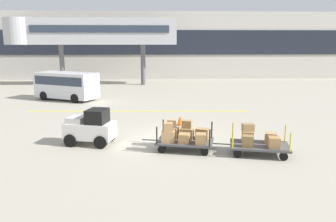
{
  "coord_description": "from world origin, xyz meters",
  "views": [
    {
      "loc": [
        -0.83,
        -15.01,
        4.46
      ],
      "look_at": [
        -0.01,
        0.08,
        1.32
      ],
      "focal_mm": 36.11,
      "sensor_mm": 36.0,
      "label": 1
    }
  ],
  "objects_px": {
    "baggage_cart_middle": "(259,141)",
    "safety_cone_near": "(180,120)",
    "baggage_tug": "(91,128)",
    "shuttle_van": "(66,84)",
    "baggage_cart_lead": "(184,136)"
  },
  "relations": [
    {
      "from": "baggage_tug",
      "to": "shuttle_van",
      "type": "distance_m",
      "value": 12.3
    },
    {
      "from": "baggage_cart_lead",
      "to": "baggage_cart_middle",
      "type": "relative_size",
      "value": 1.0
    },
    {
      "from": "baggage_cart_lead",
      "to": "safety_cone_near",
      "type": "height_order",
      "value": "baggage_cart_lead"
    },
    {
      "from": "shuttle_van",
      "to": "baggage_cart_middle",
      "type": "bearing_deg",
      "value": -51.27
    },
    {
      "from": "baggage_tug",
      "to": "baggage_cart_middle",
      "type": "height_order",
      "value": "baggage_tug"
    },
    {
      "from": "baggage_cart_lead",
      "to": "safety_cone_near",
      "type": "bearing_deg",
      "value": 86.96
    },
    {
      "from": "baggage_cart_lead",
      "to": "shuttle_van",
      "type": "relative_size",
      "value": 0.6
    },
    {
      "from": "baggage_tug",
      "to": "safety_cone_near",
      "type": "relative_size",
      "value": 4.19
    },
    {
      "from": "baggage_cart_middle",
      "to": "shuttle_van",
      "type": "height_order",
      "value": "shuttle_van"
    },
    {
      "from": "shuttle_van",
      "to": "safety_cone_near",
      "type": "distance_m",
      "value": 11.74
    },
    {
      "from": "baggage_tug",
      "to": "baggage_cart_middle",
      "type": "bearing_deg",
      "value": -13.6
    },
    {
      "from": "baggage_cart_middle",
      "to": "safety_cone_near",
      "type": "xyz_separation_m",
      "value": [
        -2.73,
        4.83,
        -0.25
      ]
    },
    {
      "from": "baggage_tug",
      "to": "safety_cone_near",
      "type": "height_order",
      "value": "baggage_tug"
    },
    {
      "from": "shuttle_van",
      "to": "baggage_tug",
      "type": "bearing_deg",
      "value": -72.06
    },
    {
      "from": "baggage_tug",
      "to": "shuttle_van",
      "type": "xyz_separation_m",
      "value": [
        -3.79,
        11.7,
        0.48
      ]
    }
  ]
}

